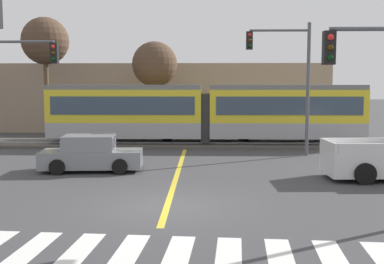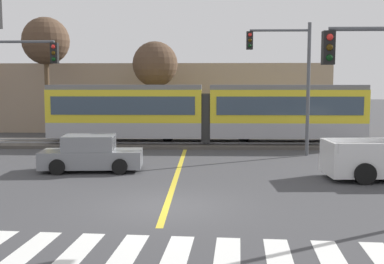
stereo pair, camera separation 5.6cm
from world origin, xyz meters
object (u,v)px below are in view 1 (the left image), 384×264
at_px(sedan_crossing, 91,154).
at_px(bare_tree_west, 45,42).
at_px(bare_tree_east, 155,65).
at_px(light_rail_tram, 205,111).
at_px(traffic_light_far_right, 289,69).

bearing_deg(sedan_crossing, bare_tree_west, 115.65).
height_order(sedan_crossing, bare_tree_east, bare_tree_east).
bearing_deg(bare_tree_west, bare_tree_east, 2.39).
distance_m(light_rail_tram, bare_tree_west, 12.24).
bearing_deg(traffic_light_far_right, bare_tree_east, 133.76).
distance_m(bare_tree_west, bare_tree_east, 7.49).
distance_m(sedan_crossing, bare_tree_east, 13.48).
bearing_deg(light_rail_tram, traffic_light_far_right, -42.89).
distance_m(sedan_crossing, traffic_light_far_right, 10.84).
relative_size(light_rail_tram, bare_tree_east, 2.84).
bearing_deg(traffic_light_far_right, sedan_crossing, -152.46).
relative_size(bare_tree_west, bare_tree_east, 1.24).
height_order(light_rail_tram, bare_tree_west, bare_tree_west).
bearing_deg(bare_tree_east, light_rail_tram, -49.86).
relative_size(light_rail_tram, sedan_crossing, 4.28).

